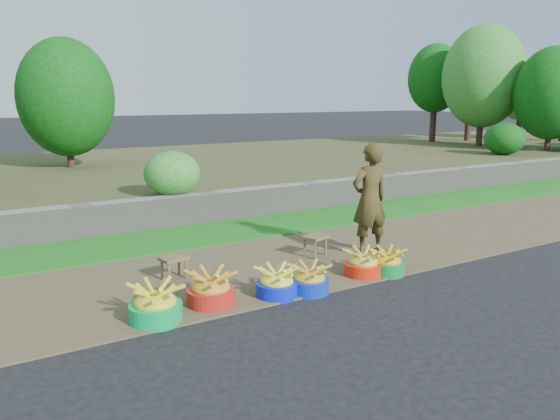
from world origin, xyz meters
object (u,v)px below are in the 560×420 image
basin_b (211,290)px  basin_f (387,263)px  stool_right (315,240)px  basin_a (155,305)px  vendor_woman (370,199)px  basin_e (363,264)px  basin_d (309,280)px  stool_left (174,261)px  basin_c (277,283)px

basin_b → basin_f: size_ratio=1.16×
stool_right → basin_b: bearing=-155.8°
basin_a → vendor_woman: size_ratio=0.34×
basin_e → vendor_woman: size_ratio=0.30×
basin_d → basin_e: basin_e is taller
basin_a → basin_d: (1.81, -0.11, -0.03)m
stool_right → stool_left: bearing=177.1°
stool_right → vendor_woman: (0.72, -0.30, 0.56)m
basin_a → basin_b: basin_a is taller
basin_b → basin_d: bearing=-11.2°
basin_c → stool_left: bearing=124.5°
basin_b → stool_right: bearing=24.2°
basin_c → basin_d: basin_c is taller
basin_a → basin_e: basin_a is taller
basin_d → vendor_woman: 1.92m
basin_c → basin_d: size_ratio=1.03×
basin_f → basin_a: bearing=178.7°
basin_b → stool_left: 1.02m
basin_e → basin_f: (0.31, -0.10, -0.01)m
basin_f → stool_left: bearing=153.7°
basin_d → basin_f: bearing=2.0°
basin_c → stool_left: (-0.80, 1.16, 0.08)m
basin_a → stool_left: (0.62, 1.13, 0.06)m
basin_e → stool_left: size_ratio=1.33×
vendor_woman → stool_left: bearing=-4.8°
vendor_woman → basin_b: bearing=16.0°
basin_e → basin_a: bearing=-179.4°
stool_left → basin_d: bearing=-46.2°
basin_d → vendor_woman: size_ratio=0.29×
basin_a → basin_e: (2.74, 0.03, -0.02)m
stool_left → vendor_woman: (2.79, -0.41, 0.58)m
basin_b → vendor_woman: bearing=12.5°
basin_e → stool_right: bearing=92.7°
basin_b → basin_c: bearing=-11.1°
basin_a → stool_left: basin_a is taller
basin_a → basin_e: bearing=0.6°
stool_right → basin_e: bearing=-87.3°
basin_f → stool_left: 2.71m
basin_e → basin_f: basin_e is taller
basin_b → vendor_woman: 2.88m
basin_b → vendor_woman: vendor_woman is taller
basin_a → basin_d: bearing=-3.5°
basin_c → stool_right: 1.66m
basin_b → basin_d: (1.15, -0.23, -0.02)m
basin_c → vendor_woman: vendor_woman is taller
stool_right → basin_c: bearing=-140.2°
basin_c → stool_right: (1.27, 1.06, 0.10)m
basin_c → basin_a: bearing=178.8°
basin_a → basin_c: (1.42, -0.03, -0.02)m
stool_right → vendor_woman: 0.96m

